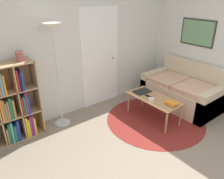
{
  "coord_description": "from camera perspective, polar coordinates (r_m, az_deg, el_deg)",
  "views": [
    {
      "loc": [
        -2.05,
        -1.08,
        2.27
      ],
      "look_at": [
        -0.13,
        1.36,
        0.85
      ],
      "focal_mm": 35.0,
      "sensor_mm": 36.0,
      "label": 1
    }
  ],
  "objects": [
    {
      "name": "vase_on_shelf",
      "position": [
        3.59,
        -22.97,
        7.99
      ],
      "size": [
        0.12,
        0.12,
        0.15
      ],
      "color": "#934C47",
      "rests_on": "bookshelf"
    },
    {
      "name": "rug",
      "position": [
        4.31,
        11.14,
        -7.66
      ],
      "size": [
        1.84,
        1.84,
        0.01
      ],
      "color": "maroon",
      "rests_on": "ground_plane"
    },
    {
      "name": "laptop",
      "position": [
        4.34,
        7.92,
        -0.48
      ],
      "size": [
        0.34,
        0.25,
        0.02
      ],
      "color": "black",
      "rests_on": "coffee_table"
    },
    {
      "name": "bookshelf",
      "position": [
        3.79,
        -26.0,
        -4.38
      ],
      "size": [
        0.95,
        0.34,
        1.29
      ],
      "color": "tan",
      "rests_on": "ground_plane"
    },
    {
      "name": "wall_back",
      "position": [
        4.25,
        -8.08,
        10.97
      ],
      "size": [
        7.38,
        0.11,
        2.6
      ],
      "color": "silver",
      "rests_on": "ground_plane"
    },
    {
      "name": "coffee_table",
      "position": [
        4.17,
        10.89,
        -2.66
      ],
      "size": [
        0.48,
        1.04,
        0.44
      ],
      "color": "#AD7F51",
      "rests_on": "ground_plane"
    },
    {
      "name": "floor_lamp",
      "position": [
        3.66,
        -14.89,
        11.19
      ],
      "size": [
        0.28,
        0.28,
        1.81
      ],
      "color": "#B7B7BC",
      "rests_on": "ground_plane"
    },
    {
      "name": "remote",
      "position": [
        4.16,
        9.58,
        -1.75
      ],
      "size": [
        0.05,
        0.16,
        0.02
      ],
      "color": "black",
      "rests_on": "coffee_table"
    },
    {
      "name": "book_stack_on_table",
      "position": [
        3.93,
        15.31,
        -3.61
      ],
      "size": [
        0.16,
        0.2,
        0.06
      ],
      "color": "orange",
      "rests_on": "coffee_table"
    },
    {
      "name": "couch",
      "position": [
        4.92,
        18.18,
        -0.33
      ],
      "size": [
        0.93,
        1.55,
        0.88
      ],
      "color": "#CCB793",
      "rests_on": "ground_plane"
    },
    {
      "name": "wall_right",
      "position": [
        4.95,
        23.29,
        11.37
      ],
      "size": [
        0.08,
        5.47,
        2.6
      ],
      "color": "silver",
      "rests_on": "ground_plane"
    },
    {
      "name": "bowl",
      "position": [
        4.02,
        10.18,
        -2.56
      ],
      "size": [
        0.11,
        0.11,
        0.04
      ],
      "color": "silver",
      "rests_on": "coffee_table"
    },
    {
      "name": "ground_plane",
      "position": [
        3.24,
        18.23,
        -21.41
      ],
      "size": [
        14.0,
        14.0,
        0.0
      ],
      "primitive_type": "plane",
      "color": "gray"
    }
  ]
}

